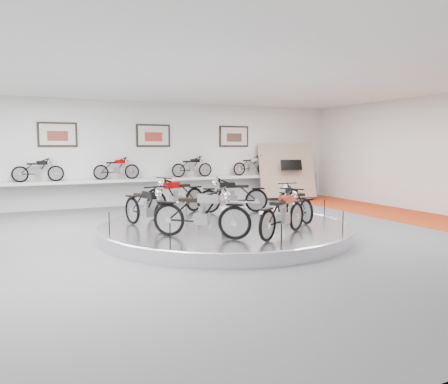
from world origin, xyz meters
name	(u,v)px	position (x,y,z in m)	size (l,w,h in m)	color
floor	(230,237)	(0.00, 0.00, 0.00)	(16.00, 16.00, 0.00)	#555558
ceiling	(230,75)	(0.00, 0.00, 4.00)	(16.00, 16.00, 0.00)	white
wall_back	(153,154)	(0.00, 7.00, 2.00)	(16.00, 16.00, 0.00)	white
orange_carpet_strip	(424,219)	(6.80, 0.00, 0.01)	(2.40, 12.60, 0.01)	#BD3B13
dado_band	(154,190)	(0.00, 6.98, 0.55)	(15.68, 0.04, 1.10)	#BCBCBA
display_platform	(225,229)	(0.00, 0.30, 0.15)	(6.40, 6.40, 0.30)	silver
platform_rim	(225,225)	(0.00, 0.30, 0.27)	(6.40, 6.40, 0.10)	#B2B2BA
shelf	(156,179)	(0.00, 6.70, 1.00)	(11.00, 0.55, 0.10)	silver
poster_left	(58,135)	(-3.50, 6.96, 2.70)	(1.35, 0.06, 0.88)	beige
poster_center	(153,136)	(0.00, 6.96, 2.70)	(1.35, 0.06, 0.88)	beige
poster_right	(234,136)	(3.50, 6.96, 2.70)	(1.35, 0.06, 0.88)	beige
display_panel	(287,170)	(5.60, 6.10, 1.25)	(2.40, 0.12, 2.40)	tan
shelf_bike_a	(38,171)	(-4.20, 6.70, 1.42)	(1.22, 0.42, 0.73)	black
shelf_bike_b	(117,170)	(-1.50, 6.70, 1.42)	(1.22, 0.42, 0.73)	#870002
shelf_bike_c	(192,168)	(1.50, 6.70, 1.42)	(1.22, 0.42, 0.73)	black
shelf_bike_d	(251,167)	(4.20, 6.70, 1.42)	(1.22, 0.42, 0.73)	silver
bike_a	(233,195)	(1.00, 1.91, 0.84)	(1.82, 0.64, 1.07)	black
bike_b	(176,195)	(-0.64, 2.32, 0.86)	(1.90, 0.67, 1.12)	#870002
bike_c	(146,207)	(-1.99, 0.53, 0.83)	(1.81, 0.64, 1.07)	black
bike_d	(201,213)	(-1.21, -1.07, 0.86)	(1.89, 0.67, 1.11)	silver
bike_e	(283,213)	(0.51, -1.65, 0.82)	(1.77, 0.62, 1.04)	#B22D17
bike_f	(294,202)	(1.91, 0.01, 0.79)	(1.68, 0.59, 0.99)	black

